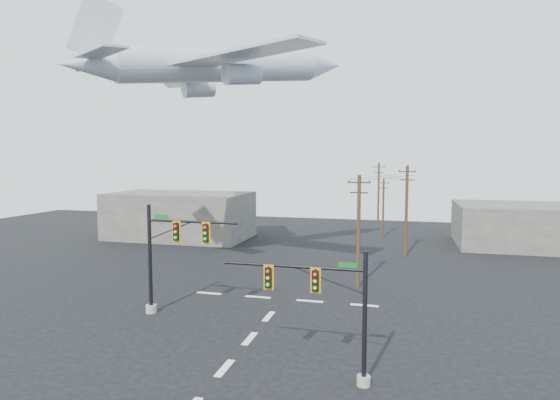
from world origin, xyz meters
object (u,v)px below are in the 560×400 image
(signal_mast_near, at_px, (332,311))
(utility_pole_d, at_px, (379,191))
(utility_pole_b, at_px, (406,209))
(utility_pole_c, at_px, (383,207))
(signal_mast_far, at_px, (168,257))
(utility_pole_a, at_px, (359,229))
(airliner, at_px, (221,66))

(signal_mast_near, bearing_deg, utility_pole_d, 90.76)
(utility_pole_b, bearing_deg, utility_pole_c, 128.07)
(signal_mast_near, xyz_separation_m, utility_pole_d, (-0.78, 58.95, 1.68))
(utility_pole_b, bearing_deg, utility_pole_d, 122.81)
(signal_mast_far, xyz_separation_m, utility_pole_a, (11.72, 9.99, 0.85))
(signal_mast_far, bearing_deg, utility_pole_a, 40.43)
(airliner, bearing_deg, signal_mast_near, -101.53)
(utility_pole_b, relative_size, utility_pole_d, 1.00)
(signal_mast_far, relative_size, utility_pole_b, 0.76)
(signal_mast_near, xyz_separation_m, utility_pole_c, (0.67, 42.34, 0.66))
(utility_pole_a, relative_size, airliner, 0.41)
(signal_mast_far, height_order, utility_pole_c, utility_pole_c)
(signal_mast_near, xyz_separation_m, signal_mast_far, (-12.01, 6.74, 0.52))
(utility_pole_c, bearing_deg, signal_mast_far, -102.51)
(utility_pole_a, height_order, airliner, airliner)
(airliner, bearing_deg, utility_pole_a, -52.04)
(signal_mast_far, distance_m, utility_pole_b, 28.66)
(airliner, bearing_deg, utility_pole_b, -7.78)
(signal_mast_far, relative_size, utility_pole_c, 0.95)
(utility_pole_d, bearing_deg, utility_pole_c, -77.67)
(signal_mast_near, distance_m, utility_pole_a, 16.79)
(utility_pole_b, relative_size, utility_pole_c, 1.25)
(utility_pole_b, distance_m, airliner, 24.58)
(signal_mast_far, height_order, airliner, airliner)
(utility_pole_b, height_order, airliner, airliner)
(utility_pole_b, height_order, utility_pole_c, utility_pole_b)
(utility_pole_a, bearing_deg, utility_pole_c, 87.37)
(utility_pole_a, distance_m, utility_pole_c, 25.64)
(utility_pole_c, bearing_deg, signal_mast_near, -83.80)
(utility_pole_a, bearing_deg, airliner, 173.93)
(signal_mast_near, distance_m, utility_pole_b, 31.03)
(signal_mast_far, bearing_deg, utility_pole_d, 77.86)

